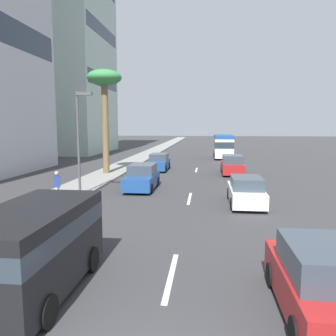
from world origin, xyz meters
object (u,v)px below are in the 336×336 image
(van_sixth, at_px, (33,244))
(minibus_third, at_px, (223,146))
(car_seventh, at_px, (320,282))
(car_fifth, at_px, (159,162))
(car_fourth, at_px, (142,177))
(pedestrian_near_lamp, at_px, (57,185))
(street_lamp, at_px, (80,131))
(car_lead, at_px, (232,165))
(palm_tree, at_px, (104,86))
(car_second, at_px, (246,191))

(van_sixth, bearing_deg, minibus_third, 170.00)
(car_seventh, bearing_deg, car_fifth, 16.24)
(car_fourth, xyz_separation_m, van_sixth, (-14.25, 0.06, 0.49))
(minibus_third, distance_m, car_seventh, 36.79)
(car_fifth, xyz_separation_m, van_sixth, (-23.91, -0.19, 0.53))
(car_fifth, height_order, car_seventh, car_seventh)
(pedestrian_near_lamp, bearing_deg, car_seventh, 116.09)
(car_fourth, distance_m, van_sixth, 14.26)
(car_fifth, distance_m, van_sixth, 23.92)
(street_lamp, bearing_deg, pedestrian_near_lamp, 165.19)
(street_lamp, bearing_deg, car_fifth, -12.87)
(car_lead, distance_m, van_sixth, 22.91)
(car_fourth, xyz_separation_m, palm_tree, (6.26, 4.36, 6.71))
(car_second, bearing_deg, car_lead, -0.53)
(car_fifth, height_order, street_lamp, street_lamp)
(van_sixth, distance_m, pedestrian_near_lamp, 9.95)
(car_fourth, height_order, pedestrian_near_lamp, pedestrian_near_lamp)
(car_second, xyz_separation_m, car_fourth, (3.75, 6.39, 0.06))
(car_lead, height_order, car_fourth, car_lead)
(car_fourth, bearing_deg, car_second, 59.56)
(minibus_third, xyz_separation_m, palm_tree, (-15.96, 10.73, 5.85))
(van_sixth, distance_m, street_lamp, 12.08)
(car_fifth, height_order, palm_tree, palm_tree)
(minibus_third, xyz_separation_m, van_sixth, (-36.47, 6.43, -0.37))
(car_fourth, bearing_deg, car_lead, 139.85)
(car_second, bearing_deg, minibus_third, 0.02)
(car_second, height_order, street_lamp, street_lamp)
(van_sixth, bearing_deg, street_lamp, -164.97)
(pedestrian_near_lamp, distance_m, palm_tree, 12.96)
(car_lead, bearing_deg, street_lamp, 137.74)
(minibus_third, bearing_deg, van_sixth, 170.00)
(minibus_third, height_order, palm_tree, palm_tree)
(street_lamp, bearing_deg, minibus_third, -20.71)
(minibus_third, height_order, van_sixth, minibus_third)
(car_fifth, xyz_separation_m, street_lamp, (-12.54, 2.86, 3.20))
(car_second, relative_size, pedestrian_near_lamp, 2.58)
(palm_tree, bearing_deg, minibus_third, -33.92)
(car_fifth, relative_size, car_seventh, 1.06)
(car_seventh, xyz_separation_m, palm_tree, (20.82, 11.17, 6.69))
(minibus_third, xyz_separation_m, car_fourth, (-22.22, 6.38, -0.86))
(car_fifth, height_order, pedestrian_near_lamp, pedestrian_near_lamp)
(car_fourth, relative_size, van_sixth, 0.95)
(car_seventh, bearing_deg, car_second, 2.23)
(minibus_third, xyz_separation_m, car_seventh, (-36.78, -0.43, -0.84))
(car_second, xyz_separation_m, palm_tree, (10.01, 10.75, 6.77))
(pedestrian_near_lamp, bearing_deg, car_second, 165.48)
(car_seventh, bearing_deg, car_fourth, 25.06)
(car_fourth, bearing_deg, van_sixth, -0.22)
(car_second, height_order, car_fifth, car_fifth)
(van_sixth, xyz_separation_m, car_seventh, (-0.31, -6.86, -0.47))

